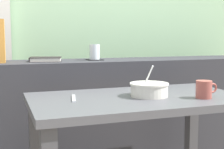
{
  "coord_description": "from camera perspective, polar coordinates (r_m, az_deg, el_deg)",
  "views": [
    {
      "loc": [
        -0.66,
        -1.52,
        0.99
      ],
      "look_at": [
        0.02,
        0.4,
        0.75
      ],
      "focal_mm": 51.54,
      "sensor_mm": 36.0,
      "label": 1
    }
  ],
  "objects": [
    {
      "name": "coaster_square",
      "position": [
        2.17,
        -3.1,
        2.64
      ],
      "size": [
        0.1,
        0.1,
        0.0
      ],
      "primitive_type": "cube",
      "color": "black",
      "rests_on": "dark_console_ledge"
    },
    {
      "name": "breakfast_table",
      "position": [
        1.62,
        4.62,
        -8.14
      ],
      "size": [
        1.06,
        0.6,
        0.7
      ],
      "color": "#414145",
      "rests_on": "ground"
    },
    {
      "name": "fork_utensil",
      "position": [
        1.54,
        -6.82,
        -4.21
      ],
      "size": [
        0.05,
        0.17,
        0.01
      ],
      "primitive_type": "cube",
      "rotation": [
        0.0,
        0.0,
        -0.21
      ],
      "color": "silver",
      "rests_on": "breakfast_table"
    },
    {
      "name": "dark_console_ledge",
      "position": [
        2.25,
        -1.81,
        -8.05
      ],
      "size": [
        2.8,
        0.39,
        0.83
      ],
      "primitive_type": "cube",
      "color": "#2D2D33",
      "rests_on": "ground"
    },
    {
      "name": "soup_bowl",
      "position": [
        1.6,
        6.61,
        -2.66
      ],
      "size": [
        0.19,
        0.19,
        0.16
      ],
      "color": "silver",
      "rests_on": "breakfast_table"
    },
    {
      "name": "closed_book",
      "position": [
        2.09,
        -11.72,
        2.67
      ],
      "size": [
        0.22,
        0.18,
        0.03
      ],
      "color": "black",
      "rests_on": "dark_console_ledge"
    },
    {
      "name": "ceramic_mug",
      "position": [
        1.6,
        16.05,
        -2.55
      ],
      "size": [
        0.11,
        0.08,
        0.08
      ],
      "color": "#9E4C42",
      "rests_on": "breakfast_table"
    },
    {
      "name": "juice_glass",
      "position": [
        2.16,
        -3.11,
        3.89
      ],
      "size": [
        0.07,
        0.07,
        0.1
      ],
      "color": "white",
      "rests_on": "coaster_square"
    }
  ]
}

